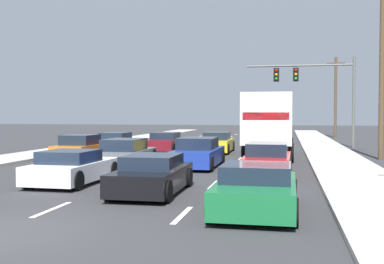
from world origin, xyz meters
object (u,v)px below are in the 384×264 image
(car_black, at_px, (152,175))
(car_blue, at_px, (198,154))
(car_tan, at_px, (116,142))
(car_gray, at_px, (125,153))
(car_white, at_px, (72,168))
(car_green, at_px, (256,190))
(traffic_signal_mast, at_px, (308,81))
(utility_pole_mid, at_px, (382,70))
(car_yellow, at_px, (217,143))
(car_orange, at_px, (82,148))
(car_red, at_px, (268,160))
(utility_pole_far, at_px, (336,96))
(box_truck, at_px, (270,122))
(car_maroon, at_px, (166,143))

(car_black, bearing_deg, car_blue, 89.50)
(car_tan, bearing_deg, car_gray, -67.11)
(car_tan, height_order, car_white, car_tan)
(car_green, xyz_separation_m, traffic_signal_mast, (2.22, 23.51, 4.24))
(car_gray, distance_m, utility_pole_mid, 14.08)
(car_green, relative_size, traffic_signal_mast, 0.53)
(car_yellow, bearing_deg, car_orange, -139.77)
(car_red, height_order, utility_pole_mid, utility_pole_mid)
(car_tan, xyz_separation_m, utility_pole_far, (16.08, 20.36, 3.69))
(utility_pole_far, bearing_deg, car_yellow, -113.60)
(car_green, height_order, traffic_signal_mast, traffic_signal_mast)
(car_tan, relative_size, car_green, 1.01)
(box_truck, relative_size, utility_pole_mid, 0.98)
(car_maroon, bearing_deg, box_truck, -26.74)
(car_blue, bearing_deg, car_tan, 129.17)
(car_orange, xyz_separation_m, car_white, (3.52, -8.59, -0.05))
(car_tan, height_order, utility_pole_far, utility_pole_far)
(car_orange, xyz_separation_m, car_yellow, (6.59, 5.57, -0.01))
(car_white, height_order, traffic_signal_mast, traffic_signal_mast)
(car_gray, relative_size, car_yellow, 1.09)
(car_gray, height_order, car_yellow, car_yellow)
(car_gray, distance_m, car_black, 8.48)
(car_red, distance_m, utility_pole_far, 32.02)
(car_tan, xyz_separation_m, car_green, (10.45, -18.36, 0.00))
(car_tan, distance_m, traffic_signal_mast, 14.32)
(car_white, xyz_separation_m, car_black, (3.30, -1.45, 0.01))
(car_orange, relative_size, car_green, 1.01)
(car_black, bearing_deg, car_green, -32.92)
(car_orange, bearing_deg, traffic_signal_mast, 42.55)
(car_tan, relative_size, car_black, 1.01)
(car_white, xyz_separation_m, car_yellow, (3.06, 14.17, 0.04))
(car_green, relative_size, utility_pole_far, 0.50)
(car_orange, distance_m, car_yellow, 8.63)
(car_orange, xyz_separation_m, traffic_signal_mast, (12.34, 11.33, 4.19))
(car_white, relative_size, car_green, 1.00)
(car_black, bearing_deg, car_red, 58.09)
(car_tan, relative_size, car_maroon, 1.00)
(car_maroon, distance_m, box_truck, 7.68)
(car_blue, bearing_deg, box_truck, 59.14)
(box_truck, bearing_deg, traffic_signal_mast, 74.94)
(car_tan, distance_m, car_orange, 6.19)
(car_tan, bearing_deg, utility_pole_mid, -12.48)
(car_tan, bearing_deg, car_black, -66.19)
(car_gray, relative_size, car_white, 1.09)
(car_tan, bearing_deg, utility_pole_far, 51.71)
(car_yellow, bearing_deg, car_black, -89.12)
(car_black, distance_m, utility_pole_far, 37.83)
(car_maroon, height_order, box_truck, box_truck)
(car_tan, height_order, traffic_signal_mast, traffic_signal_mast)
(car_orange, xyz_separation_m, car_black, (6.83, -10.04, -0.04))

